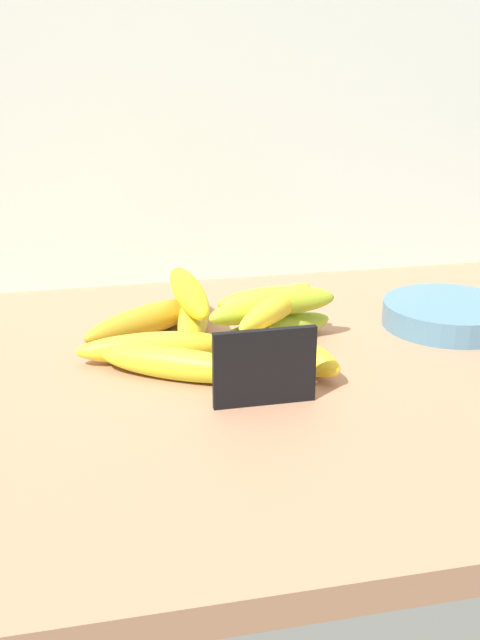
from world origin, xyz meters
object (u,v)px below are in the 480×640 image
Objects in this scene: banana_0 at (287,350)px; banana_7 at (277,306)px; fruit_bowl at (449,314)px; banana_3 at (179,364)px; chalkboard_sign at (265,370)px; banana_1 at (153,347)px; banana_9 at (189,292)px; banana_6 at (265,305)px; banana_2 at (193,319)px; banana_5 at (146,320)px; banana_8 at (277,301)px; banana_4 at (272,332)px.

banana_0 is 7.52cm from banana_7.
banana_7 is at bearing 84.87° from banana_0.
banana_3 is at bearing -166.10° from fruit_bowl.
chalkboard_sign is at bearing -149.50° from fruit_bowl.
banana_9 is at bearing 55.33° from banana_1.
banana_0 reaches higher than banana_3.
banana_7 is (-24.59, -2.01, 3.63)cm from fruit_bowl.
banana_9 is (-4.34, 22.47, 1.88)cm from chalkboard_sign.
banana_0 is 0.97× the size of banana_6.
banana_0 is 0.81× the size of banana_2.
banana_6 is (7.92, -6.56, 3.48)cm from banana_2.
chalkboard_sign is 0.56× the size of banana_5.
fruit_bowl is 24.61cm from banana_8.
banana_7 is (5.70, 15.84, 1.40)cm from chalkboard_sign.
banana_8 is at bearing -28.91° from banana_2.
banana_6 is at bearing -39.63° from banana_2.
fruit_bowl is at bearing 1.49° from banana_8.
banana_3 is 0.97× the size of banana_5.
fruit_bowl is 1.09× the size of banana_0.
banana_2 is 1.05× the size of banana_7.
banana_7 is 1.42cm from banana_8.
banana_4 reaches higher than fruit_bowl.
banana_1 is 0.96× the size of banana_3.
banana_0 is at bearing -82.20° from banana_6.
banana_6 reaches higher than banana_2.
banana_2 is 1.20× the size of banana_6.
banana_2 is 6.07cm from banana_5.
banana_2 is 1.06× the size of banana_3.
banana_8 reaches higher than banana_4.
banana_4 is (-25.10, -1.62, 0.18)cm from fruit_bowl.
banana_2 is at bearing 151.09° from banana_8.
banana_8 reaches higher than fruit_bowl.
fruit_bowl is 24.94cm from banana_7.
banana_3 is 15.00cm from banana_9.
banana_8 is (15.82, -6.14, 3.48)cm from banana_5.
banana_2 is (-3.79, 22.62, -1.91)cm from chalkboard_sign.
chalkboard_sign is 22.97cm from banana_9.
banana_7 reaches higher than fruit_bowl.
banana_5 is 17.32cm from banana_8.
banana_7 is at bearing 70.20° from chalkboard_sign.
banana_8 is at bearing 77.67° from banana_7.
banana_3 is 16.78cm from banana_8.
banana_6 is (-0.96, 7.03, 3.31)cm from banana_0.
banana_4 is (15.24, 1.99, -0.01)cm from banana_1.
banana_8 is (0.81, 0.99, 3.67)cm from banana_4.
banana_7 is at bearing 5.85° from banana_1.
banana_7 is (0.51, -0.38, 3.45)cm from banana_4.
banana_7 is 12.04cm from banana_9.
banana_7 is at bearing -35.54° from banana_2.
banana_4 is 3.51cm from banana_7.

